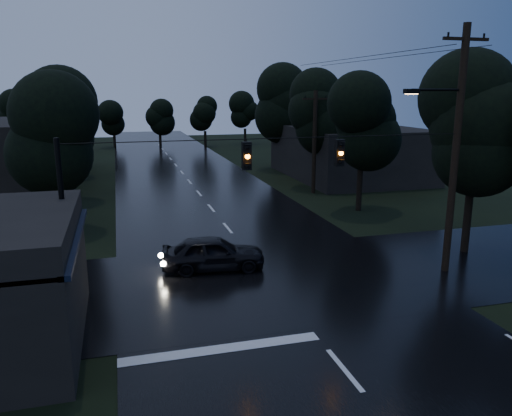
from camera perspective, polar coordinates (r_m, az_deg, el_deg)
name	(u,v)px	position (r m, az deg, el deg)	size (l,w,h in m)	color
main_road	(199,194)	(37.36, -6.53, 1.64)	(12.00, 120.00, 0.02)	black
cross_street	(270,280)	(20.44, 1.57, -8.18)	(60.00, 9.00, 0.02)	black
building_far_right	(349,152)	(45.02, 10.53, 6.32)	(10.00, 14.00, 4.40)	black
building_far_left	(16,151)	(47.20, -25.77, 5.91)	(10.00, 16.00, 5.00)	black
utility_pole_main	(454,147)	(21.66, 21.70, 6.47)	(3.50, 0.30, 10.00)	black
utility_pole_far	(314,141)	(37.07, 6.70, 7.61)	(2.00, 0.30, 7.50)	black
anchor_pole_left	(64,228)	(17.85, -21.05, -2.14)	(0.18, 0.18, 6.00)	black
span_signals	(293,153)	(18.38, 4.27, 6.27)	(15.00, 0.37, 1.12)	black
tree_corner_near	(477,124)	(24.77, 23.91, 8.73)	(4.48, 4.48, 9.44)	black
tree_left_a	(50,134)	(28.47, -22.49, 7.78)	(3.92, 3.92, 8.26)	black
tree_left_b	(54,119)	(36.45, -22.05, 9.40)	(4.20, 4.20, 8.85)	black
tree_left_c	(60,108)	(46.43, -21.52, 10.54)	(4.48, 4.48, 9.44)	black
tree_right_a	(363,122)	(31.79, 12.08, 9.64)	(4.20, 4.20, 8.85)	black
tree_right_b	(321,110)	(39.27, 7.46, 11.00)	(4.48, 4.48, 9.44)	black
tree_right_c	(286,102)	(48.82, 3.50, 11.95)	(4.76, 4.76, 10.03)	black
car	(213,253)	(21.37, -4.90, -5.14)	(1.75, 4.35, 1.48)	black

